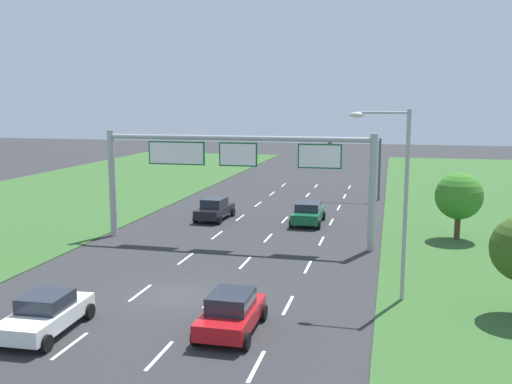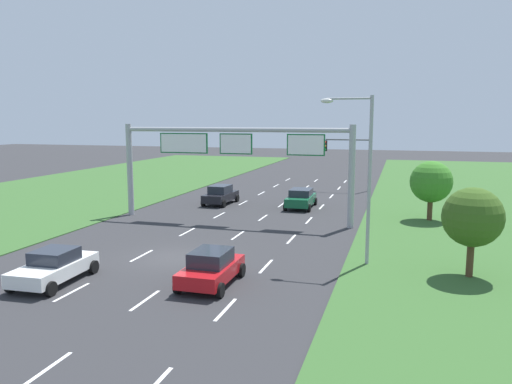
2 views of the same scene
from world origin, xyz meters
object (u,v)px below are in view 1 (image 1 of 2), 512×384
at_px(sign_gantry, 235,165).
at_px(street_lamp, 397,188).
at_px(traffic_light_mast, 358,157).
at_px(car_far_ahead, 215,209).
at_px(car_lead_silver, 46,314).
at_px(roadside_tree_mid, 459,196).
at_px(car_near_red, 231,312).
at_px(car_mid_lane, 308,213).

height_order(sign_gantry, street_lamp, street_lamp).
relative_size(traffic_light_mast, street_lamp, 0.66).
bearing_deg(car_far_ahead, car_lead_silver, -87.22).
bearing_deg(car_far_ahead, roadside_tree_mid, -5.97).
height_order(car_near_red, car_mid_lane, car_near_red).
relative_size(car_far_ahead, roadside_tree_mid, 0.99).
relative_size(car_near_red, street_lamp, 0.47).
distance_m(car_lead_silver, traffic_light_mast, 35.18).
bearing_deg(street_lamp, sign_gantry, 138.45).
bearing_deg(traffic_light_mast, car_lead_silver, -106.21).
bearing_deg(car_mid_lane, car_lead_silver, -108.30).
distance_m(traffic_light_mast, street_lamp, 27.06).
xyz_separation_m(sign_gantry, roadside_tree_mid, (13.71, 3.99, -2.09)).
xyz_separation_m(car_near_red, traffic_light_mast, (2.84, 31.96, 3.07)).
bearing_deg(car_mid_lane, traffic_light_mast, 75.43).
height_order(car_far_ahead, sign_gantry, sign_gantry).
relative_size(car_mid_lane, car_far_ahead, 1.03).
relative_size(car_far_ahead, sign_gantry, 0.25).
height_order(car_near_red, sign_gantry, sign_gantry).
height_order(car_near_red, street_lamp, street_lamp).
relative_size(car_near_red, car_mid_lane, 0.90).
bearing_deg(street_lamp, traffic_light_mast, 96.90).
relative_size(car_mid_lane, street_lamp, 0.52).
bearing_deg(sign_gantry, traffic_light_mast, 70.44).
relative_size(car_far_ahead, traffic_light_mast, 0.77).
relative_size(car_near_red, car_lead_silver, 0.91).
bearing_deg(traffic_light_mast, sign_gantry, -109.56).
height_order(car_lead_silver, car_mid_lane, car_mid_lane).
relative_size(sign_gantry, street_lamp, 2.03).
bearing_deg(roadside_tree_mid, car_far_ahead, 171.59).
distance_m(car_mid_lane, roadside_tree_mid, 10.62).
height_order(car_near_red, roadside_tree_mid, roadside_tree_mid).
xyz_separation_m(car_near_red, street_lamp, (6.09, 5.12, 4.28)).
height_order(car_mid_lane, roadside_tree_mid, roadside_tree_mid).
relative_size(car_lead_silver, street_lamp, 0.52).
bearing_deg(traffic_light_mast, street_lamp, -83.10).
height_order(car_lead_silver, sign_gantry, sign_gantry).
distance_m(car_mid_lane, traffic_light_mast, 12.27).
height_order(car_near_red, traffic_light_mast, traffic_light_mast).
distance_m(car_mid_lane, street_lamp, 17.00).
distance_m(car_far_ahead, roadside_tree_mid, 17.46).
relative_size(car_lead_silver, traffic_light_mast, 0.78).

